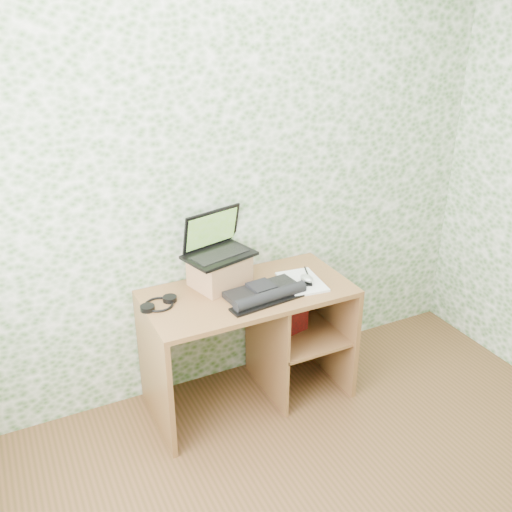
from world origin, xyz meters
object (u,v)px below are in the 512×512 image
riser (220,271)px  desk (258,325)px  keyboard (265,293)px  notepad (302,282)px  laptop (216,245)px

riser → desk: bearing=-31.1°
desk → keyboard: bearing=-98.4°
desk → riser: size_ratio=3.98×
keyboard → notepad: (0.27, 0.06, -0.02)m
desk → notepad: size_ratio=3.85×
desk → laptop: size_ratio=2.75×
laptop → keyboard: bearing=-74.6°
keyboard → notepad: keyboard is taller
laptop → keyboard: (0.17, -0.29, -0.22)m
notepad → desk: bearing=169.1°
desk → keyboard: (-0.02, -0.13, 0.29)m
riser → keyboard: bearing=-55.4°
riser → laptop: bearing=90.0°
desk → keyboard: keyboard is taller
laptop → notepad: laptop is taller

